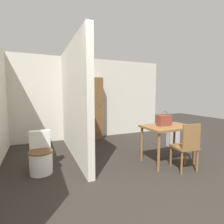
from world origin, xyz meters
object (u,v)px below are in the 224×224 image
at_px(wooden_chair, 187,145).
at_px(space_heater, 173,138).
at_px(handbag, 164,120).
at_px(toilet, 41,156).
at_px(wooden_cabinet, 93,109).
at_px(dining_table, 168,131).

distance_m(wooden_chair, space_heater, 1.59).
bearing_deg(handbag, space_heater, 38.39).
height_order(wooden_chair, space_heater, wooden_chair).
height_order(toilet, wooden_cabinet, wooden_cabinet).
bearing_deg(space_heater, toilet, -175.39).
distance_m(dining_table, toilet, 2.50).
height_order(wooden_chair, toilet, wooden_chair).
relative_size(wooden_chair, wooden_cabinet, 0.47).
distance_m(wooden_chair, toilet, 2.66).
bearing_deg(handbag, dining_table, -39.29).
xyz_separation_m(dining_table, toilet, (-2.40, 0.56, -0.37)).
xyz_separation_m(handbag, space_heater, (0.98, 0.78, -0.66)).
bearing_deg(toilet, wooden_cabinet, 49.66).
distance_m(wooden_chair, wooden_cabinet, 3.05).
bearing_deg(dining_table, wooden_chair, -85.33).
relative_size(dining_table, wooden_chair, 1.12).
relative_size(wooden_cabinet, space_heater, 4.44).
xyz_separation_m(toilet, handbag, (2.34, -0.51, 0.58)).
bearing_deg(wooden_cabinet, toilet, -130.34).
bearing_deg(dining_table, wooden_cabinet, 108.67).
bearing_deg(dining_table, space_heater, 41.98).
distance_m(dining_table, wooden_chair, 0.50).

